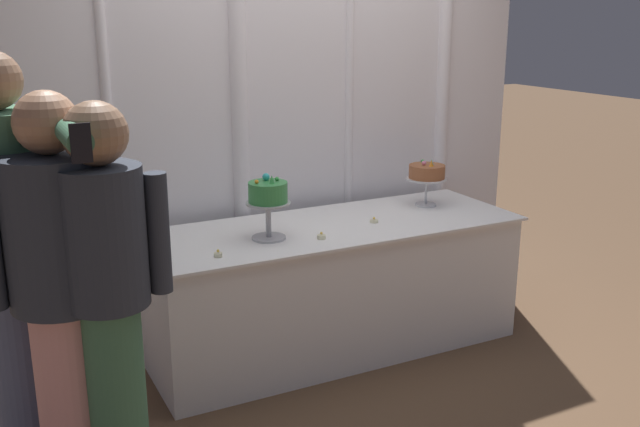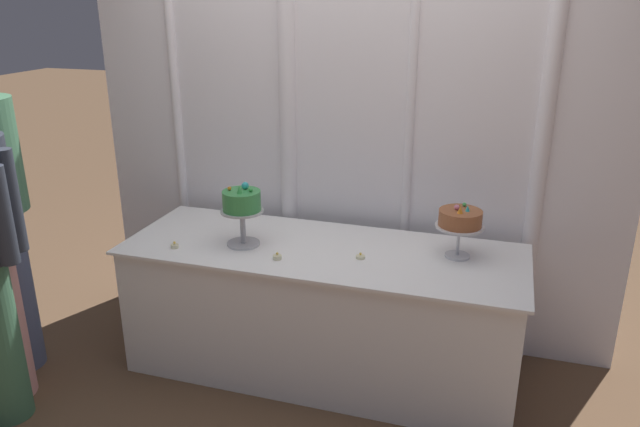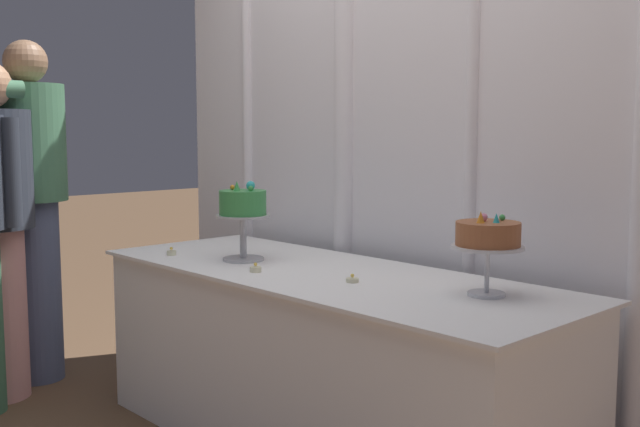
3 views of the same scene
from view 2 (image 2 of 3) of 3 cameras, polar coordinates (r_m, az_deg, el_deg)
name	(u,v)px [view 2 (image 2 of 3)]	position (r m, az deg, el deg)	size (l,w,h in m)	color
ground_plane	(317,377)	(3.52, -0.32, -15.05)	(24.00, 24.00, 0.00)	brown
draped_curtain	(350,101)	(3.50, 2.85, 10.52)	(3.16, 0.16, 2.76)	white
cake_table	(322,310)	(3.41, 0.19, -9.01)	(2.14, 0.78, 0.74)	white
cake_display_nearleft	(242,205)	(3.24, -7.33, 0.79)	(0.23, 0.23, 0.35)	#B2B2B7
cake_display_nearright	(460,221)	(3.15, 12.98, -0.66)	(0.25, 0.25, 0.29)	silver
tealight_far_left	(175,246)	(3.34, -13.46, -2.97)	(0.04, 0.04, 0.04)	beige
tealight_near_left	(277,257)	(3.12, -4.03, -4.09)	(0.05, 0.05, 0.04)	beige
tealight_near_right	(360,257)	(3.13, 3.81, -4.07)	(0.05, 0.05, 0.03)	beige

